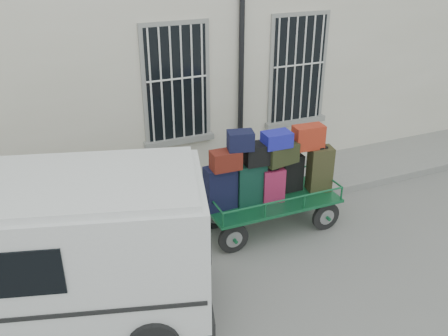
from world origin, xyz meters
TOP-DOWN VIEW (x-y plane):
  - ground at (0.00, 0.00)m, footprint 80.00×80.00m
  - building at (0.00, 5.50)m, footprint 24.00×5.15m
  - sidewalk at (0.00, 2.20)m, footprint 24.00×1.70m
  - luggage_cart at (0.53, 0.82)m, footprint 2.80×1.09m
  - van at (-3.33, -0.12)m, footprint 4.66×2.94m

SIDE VIEW (x-z plane):
  - ground at x=0.00m, z-range 0.00..0.00m
  - sidewalk at x=0.00m, z-range 0.00..0.15m
  - luggage_cart at x=0.53m, z-range 0.03..2.04m
  - van at x=-3.33m, z-range 0.16..2.35m
  - building at x=0.00m, z-range 0.00..6.00m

